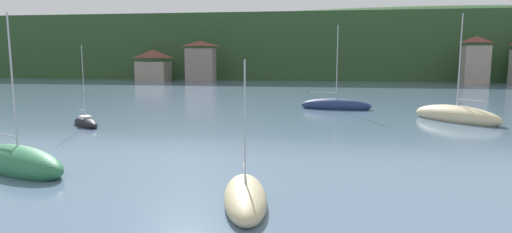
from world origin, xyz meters
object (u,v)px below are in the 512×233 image
shore_building_west (153,66)px  sailboat_far_4 (456,116)px  sailboat_far_2 (336,106)px  sailboat_mid_9 (19,163)px  shore_building_westcentral (201,62)px  shore_building_central (475,61)px  sailboat_mid_3 (86,123)px  sailboat_mid_0 (245,198)px

shore_building_west → sailboat_far_4: 67.48m
shore_building_west → sailboat_far_4: sailboat_far_4 is taller
sailboat_far_2 → sailboat_far_4: bearing=-28.2°
shore_building_west → sailboat_mid_9: size_ratio=0.84×
sailboat_far_2 → sailboat_mid_9: sailboat_far_2 is taller
shore_building_westcentral → sailboat_far_4: sailboat_far_4 is taller
shore_building_central → sailboat_far_2: bearing=-122.6°
shore_building_west → sailboat_mid_3: size_ratio=1.02×
shore_building_central → sailboat_far_4: size_ratio=0.96×
sailboat_mid_0 → sailboat_far_4: bearing=136.8°
shore_building_central → sailboat_far_2: shore_building_central is taller
sailboat_mid_3 → sailboat_mid_9: 13.15m
shore_building_west → sailboat_far_4: bearing=-46.7°
shore_building_central → sailboat_far_2: size_ratio=1.01×
shore_building_west → sailboat_mid_3: bearing=-73.1°
shore_building_central → sailboat_mid_9: shore_building_central is taller
shore_building_west → sailboat_far_2: bearing=-49.2°
sailboat_mid_0 → sailboat_far_4: 26.41m
sailboat_mid_3 → sailboat_mid_9: (3.87, -12.57, 0.14)m
sailboat_mid_0 → sailboat_far_4: sailboat_far_4 is taller
shore_building_west → shore_building_central: size_ratio=0.74×
shore_building_central → sailboat_mid_0: shore_building_central is taller
sailboat_mid_0 → sailboat_far_2: bearing=160.2°
sailboat_far_4 → sailboat_mid_9: size_ratio=1.18×
sailboat_mid_3 → shore_building_westcentral: bearing=138.9°
shore_building_westcentral → sailboat_mid_0: (21.87, -70.68, -3.77)m
sailboat_far_2 → sailboat_mid_3: size_ratio=1.37×
sailboat_far_2 → sailboat_far_4: size_ratio=0.95×
sailboat_far_2 → sailboat_far_4: 11.75m
sailboat_far_2 → sailboat_mid_9: size_ratio=1.12×
sailboat_far_2 → sailboat_mid_9: bearing=-114.3°
shore_building_central → sailboat_far_4: 51.43m
sailboat_mid_3 → sailboat_far_4: bearing=55.6°
shore_building_central → sailboat_mid_3: size_ratio=1.38×
sailboat_mid_0 → sailboat_mid_9: size_ratio=0.72×
sailboat_mid_9 → shore_building_central: bearing=83.4°
shore_building_central → sailboat_mid_9: (-42.32, -67.88, -3.96)m
sailboat_far_4 → shore_building_west: bearing=2.7°
shore_building_westcentral → shore_building_central: size_ratio=0.93×
sailboat_far_4 → sailboat_mid_9: (-25.32, -19.50, -0.04)m
sailboat_mid_0 → sailboat_far_4: size_ratio=0.61×
shore_building_west → sailboat_mid_3: (17.03, -56.03, -2.98)m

